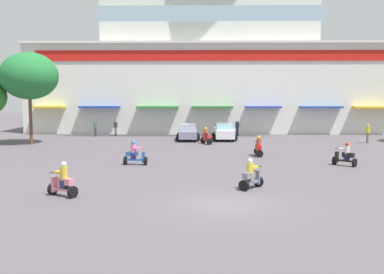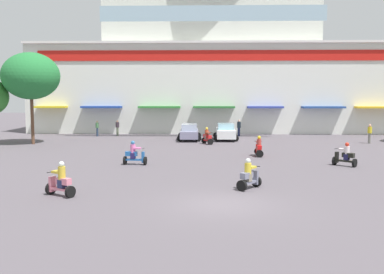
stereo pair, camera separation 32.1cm
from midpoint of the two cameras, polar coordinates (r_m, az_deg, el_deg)
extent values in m
plane|color=#554E54|center=(31.36, 2.61, -2.60)|extent=(128.00, 128.00, 0.00)
cube|color=silver|center=(54.81, 1.93, 6.07)|extent=(40.28, 13.59, 9.64)
cube|color=silver|center=(56.16, 1.95, 14.68)|extent=(23.94, 12.24, 7.19)
cube|color=red|center=(48.10, 2.08, 10.32)|extent=(37.06, 0.12, 1.09)
cube|color=silver|center=(48.19, 2.08, 11.98)|extent=(40.28, 0.70, 0.24)
cube|color=gold|center=(50.19, -17.94, 3.65)|extent=(3.37, 1.10, 0.20)
cube|color=#1E3D93|center=(48.70, -11.85, 3.75)|extent=(4.28, 1.10, 0.20)
cube|color=#2E7C33|center=(47.71, -4.59, 3.81)|extent=(4.45, 1.10, 0.20)
cube|color=#29692F|center=(47.50, 2.39, 3.82)|extent=(4.41, 1.10, 0.20)
cube|color=#2F3E95|center=(47.94, 8.89, 3.77)|extent=(3.74, 1.10, 0.20)
cube|color=#26478B|center=(49.14, 15.92, 3.67)|extent=(4.43, 1.10, 0.20)
cube|color=gold|center=(50.88, 22.06, 3.53)|extent=(4.50, 1.10, 0.20)
cube|color=#99B7C6|center=(43.14, 2.24, 15.44)|extent=(21.07, 0.08, 1.44)
cylinder|color=brown|center=(41.32, -20.02, 2.01)|extent=(0.28, 0.28, 4.18)
ellipsoid|color=#237034|center=(41.27, -20.20, 7.30)|extent=(4.93, 4.89, 4.04)
cube|color=gray|center=(42.38, -0.73, 0.44)|extent=(1.74, 4.46, 0.68)
cube|color=#A1ADC0|center=(42.33, -0.73, 1.28)|extent=(1.47, 2.24, 0.56)
cylinder|color=black|center=(43.80, -1.80, 0.20)|extent=(0.60, 0.18, 0.60)
cylinder|color=black|center=(43.78, 0.37, 0.20)|extent=(0.60, 0.18, 0.60)
cylinder|color=black|center=(41.06, -1.91, -0.17)|extent=(0.60, 0.18, 0.60)
cylinder|color=black|center=(41.05, 0.41, -0.17)|extent=(0.60, 0.18, 0.60)
cube|color=white|center=(42.57, 3.90, 0.50)|extent=(1.72, 4.35, 0.76)
cube|color=#91C2D3|center=(42.51, 3.90, 1.37)|extent=(1.48, 2.18, 0.53)
cylinder|color=black|center=(43.91, 2.68, 0.21)|extent=(0.60, 0.17, 0.60)
cylinder|color=black|center=(44.00, 4.93, 0.21)|extent=(0.60, 0.17, 0.60)
cylinder|color=black|center=(41.23, 2.79, -0.15)|extent=(0.60, 0.17, 0.60)
cylinder|color=black|center=(41.32, 5.18, -0.16)|extent=(0.60, 0.17, 0.60)
cylinder|color=black|center=(32.92, 8.03, -1.80)|extent=(0.52, 0.15, 0.52)
cylinder|color=black|center=(31.64, 8.28, -2.11)|extent=(0.52, 0.15, 0.52)
cube|color=red|center=(32.27, 8.16, -1.84)|extent=(0.30, 1.15, 0.10)
cube|color=red|center=(32.00, 8.21, -1.28)|extent=(0.31, 0.73, 0.28)
cube|color=red|center=(32.76, 8.06, -1.46)|extent=(0.32, 0.14, 0.66)
cylinder|color=black|center=(32.73, 8.07, -0.52)|extent=(0.52, 0.04, 0.04)
cube|color=#816657|center=(32.11, 8.19, -1.47)|extent=(0.32, 0.28, 0.36)
cylinder|color=#9E3B34|center=(32.06, 8.20, -0.70)|extent=(0.32, 0.32, 0.50)
sphere|color=gold|center=(32.02, 8.21, -0.06)|extent=(0.25, 0.25, 0.25)
cube|color=#9E3B34|center=(32.34, 8.14, -0.60)|extent=(0.35, 0.44, 0.10)
cylinder|color=black|center=(28.26, -6.25, -3.03)|extent=(0.19, 0.53, 0.52)
cylinder|color=black|center=(28.56, -8.79, -2.97)|extent=(0.19, 0.53, 0.52)
cube|color=#20599F|center=(28.39, -7.53, -2.88)|extent=(1.16, 0.38, 0.10)
cube|color=#20599F|center=(28.40, -8.00, -2.13)|extent=(0.75, 0.37, 0.28)
cube|color=#20599F|center=(28.25, -6.51, -2.57)|extent=(0.17, 0.33, 0.68)
cylinder|color=black|center=(28.17, -6.47, -1.47)|extent=(0.08, 0.52, 0.04)
cube|color=#211C4E|center=(28.39, -7.79, -2.37)|extent=(0.31, 0.34, 0.36)
cylinder|color=pink|center=(28.33, -7.80, -1.48)|extent=(0.35, 0.35, 0.53)
sphere|color=teal|center=(28.28, -7.81, -0.73)|extent=(0.25, 0.25, 0.25)
cube|color=pink|center=(28.26, -7.24, -1.44)|extent=(0.47, 0.38, 0.10)
cylinder|color=black|center=(21.12, -17.70, -6.31)|extent=(0.39, 0.52, 0.52)
cylinder|color=black|center=(20.22, -15.36, -6.78)|extent=(0.39, 0.52, 0.52)
cube|color=#D5758A|center=(20.65, -16.56, -6.37)|extent=(1.09, 0.79, 0.10)
cube|color=#D5758A|center=(20.41, -16.17, -5.44)|extent=(0.75, 0.61, 0.28)
cube|color=#D5758A|center=(20.98, -17.49, -5.74)|extent=(0.28, 0.35, 0.67)
cylinder|color=black|center=(20.90, -17.58, -4.28)|extent=(0.29, 0.47, 0.04)
cube|color=navy|center=(20.51, -16.35, -5.74)|extent=(0.40, 0.42, 0.36)
cylinder|color=gold|center=(20.42, -16.38, -4.45)|extent=(0.44, 0.44, 0.58)
sphere|color=silver|center=(20.36, -16.42, -3.34)|extent=(0.25, 0.25, 0.25)
cube|color=gold|center=(20.62, -16.90, -4.29)|extent=(0.55, 0.52, 0.10)
cylinder|color=black|center=(29.56, 17.37, -2.88)|extent=(0.45, 0.49, 0.52)
cylinder|color=black|center=(29.06, 19.66, -3.10)|extent=(0.45, 0.49, 0.52)
cube|color=black|center=(29.29, 18.51, -2.87)|extent=(1.03, 0.95, 0.10)
cube|color=black|center=(29.15, 18.95, -2.16)|extent=(0.74, 0.69, 0.28)
cube|color=black|center=(29.47, 17.61, -2.44)|extent=(0.32, 0.33, 0.69)
cylinder|color=black|center=(29.41, 17.60, -1.38)|extent=(0.37, 0.42, 0.04)
cube|color=#1D1C45|center=(29.21, 18.75, -2.38)|extent=(0.42, 0.43, 0.36)
cylinder|color=silver|center=(29.15, 18.78, -1.56)|extent=(0.45, 0.45, 0.48)
sphere|color=red|center=(29.11, 18.80, -0.87)|extent=(0.25, 0.25, 0.25)
cube|color=silver|center=(29.26, 18.28, -1.47)|extent=(0.56, 0.55, 0.10)
cylinder|color=black|center=(38.68, 1.99, -0.61)|extent=(0.53, 0.35, 0.52)
cylinder|color=black|center=(39.78, 1.19, -0.43)|extent=(0.53, 0.35, 0.52)
cube|color=red|center=(39.22, 1.59, -0.43)|extent=(0.72, 1.10, 0.10)
cube|color=red|center=(39.38, 1.45, 0.13)|extent=(0.57, 0.75, 0.28)
cube|color=red|center=(38.76, 1.91, -0.26)|extent=(0.35, 0.26, 0.67)
cylinder|color=black|center=(38.69, 1.93, 0.53)|extent=(0.48, 0.26, 0.04)
cube|color=#765F55|center=(39.30, 1.51, -0.05)|extent=(0.41, 0.39, 0.36)
cylinder|color=#A44329|center=(39.26, 1.51, 0.56)|extent=(0.43, 0.43, 0.48)
sphere|color=gold|center=(39.23, 1.51, 1.07)|extent=(0.25, 0.25, 0.25)
cube|color=#A44329|center=(39.02, 1.68, 0.56)|extent=(0.50, 0.54, 0.10)
cylinder|color=black|center=(21.99, 7.99, -5.61)|extent=(0.50, 0.44, 0.52)
cylinder|color=black|center=(20.95, 6.18, -6.16)|extent=(0.50, 0.44, 0.52)
cube|color=slate|center=(21.45, 7.11, -5.72)|extent=(0.91, 1.04, 0.10)
cube|color=slate|center=(21.20, 6.80, -4.84)|extent=(0.67, 0.74, 0.28)
cube|color=slate|center=(21.84, 7.83, -5.08)|extent=(0.34, 0.31, 0.67)
cylinder|color=black|center=(21.77, 7.88, -3.66)|extent=(0.43, 0.35, 0.04)
cube|color=gray|center=(21.30, 6.94, -5.12)|extent=(0.42, 0.42, 0.36)
cylinder|color=gold|center=(21.22, 6.95, -3.97)|extent=(0.45, 0.45, 0.50)
sphere|color=silver|center=(21.17, 6.97, -3.01)|extent=(0.25, 0.25, 0.25)
cube|color=gold|center=(21.45, 7.35, -3.81)|extent=(0.54, 0.56, 0.10)
cylinder|color=#6B755B|center=(47.22, -9.85, 0.69)|extent=(0.32, 0.32, 0.86)
cylinder|color=#342931|center=(47.16, -9.87, 1.53)|extent=(0.52, 0.52, 0.53)
sphere|color=tan|center=(47.13, -9.88, 1.98)|extent=(0.21, 0.21, 0.21)
cylinder|color=#25344D|center=(46.87, -12.36, 0.60)|extent=(0.25, 0.25, 0.87)
cylinder|color=#407244|center=(46.82, -12.37, 1.45)|extent=(0.40, 0.40, 0.53)
sphere|color=tan|center=(46.79, -12.38, 1.90)|extent=(0.20, 0.20, 0.20)
cylinder|color=slate|center=(42.66, 21.22, -0.13)|extent=(0.30, 0.30, 0.92)
cylinder|color=gold|center=(42.60, 21.25, 0.85)|extent=(0.48, 0.48, 0.55)
sphere|color=tan|center=(42.57, 21.27, 1.38)|extent=(0.24, 0.24, 0.24)
cylinder|color=#1B2243|center=(46.29, 5.57, 0.65)|extent=(0.27, 0.27, 0.87)
cylinder|color=#22303A|center=(46.23, 5.58, 1.56)|extent=(0.44, 0.44, 0.61)
sphere|color=tan|center=(46.20, 5.58, 2.07)|extent=(0.22, 0.22, 0.22)
camera|label=1|loc=(0.16, -90.30, -0.03)|focal=41.97mm
camera|label=2|loc=(0.16, 89.70, 0.03)|focal=41.97mm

